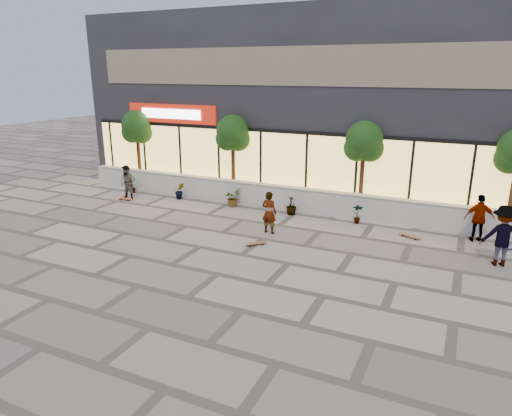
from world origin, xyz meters
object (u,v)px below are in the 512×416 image
at_px(skateboard_left, 125,199).
at_px(skater_right_near, 479,218).
at_px(tree_mideast, 364,144).
at_px(skateboard_right_near, 410,236).
at_px(skater_center, 269,212).
at_px(skater_right_far, 502,236).
at_px(skateboard_center, 256,243).
at_px(tree_west, 137,129).
at_px(skater_left, 127,183).
at_px(tree_midwest, 233,135).

bearing_deg(skateboard_left, skater_right_near, 3.57).
xyz_separation_m(tree_mideast, skateboard_right_near, (2.32, -2.05, -2.90)).
relative_size(skater_center, skater_right_far, 0.83).
relative_size(skater_center, skateboard_left, 2.13).
xyz_separation_m(skater_center, skater_right_far, (7.67, 0.38, 0.17)).
bearing_deg(skater_right_far, skateboard_center, -0.11).
bearing_deg(skater_right_far, tree_west, -24.42).
distance_m(skater_left, skater_right_near, 14.90).
bearing_deg(skater_left, skater_center, -11.43).
relative_size(tree_mideast, skater_left, 2.43).
xyz_separation_m(tree_mideast, skater_right_far, (5.13, -3.36, -2.02)).
height_order(skater_center, skater_left, skater_left).
height_order(tree_west, skater_left, tree_west).
distance_m(skater_center, skateboard_right_near, 5.19).
bearing_deg(tree_midwest, skateboard_left, -150.59).
bearing_deg(skater_center, skater_left, -6.81).
distance_m(tree_west, skater_center, 9.95).
bearing_deg(skateboard_right_near, skater_center, -137.79).
bearing_deg(skater_right_near, tree_mideast, -32.85).
height_order(skater_left, skateboard_right_near, skater_left).
bearing_deg(skater_left, skateboard_center, -20.46).
xyz_separation_m(tree_west, skateboard_left, (1.06, -2.50, -2.91)).
relative_size(skater_center, skateboard_right_near, 1.93).
bearing_deg(tree_west, skater_left, -63.95).
bearing_deg(tree_mideast, skateboard_center, -115.68).
height_order(tree_mideast, skater_center, tree_mideast).
bearing_deg(skater_right_far, skater_center, -10.17).
xyz_separation_m(tree_mideast, skateboard_center, (-2.45, -5.09, -2.91)).
bearing_deg(tree_west, tree_midwest, 0.00).
height_order(skateboard_center, skateboard_right_near, skateboard_right_near).
height_order(tree_midwest, skateboard_center, tree_midwest).
bearing_deg(tree_west, tree_mideast, 0.00).
distance_m(tree_midwest, skater_left, 5.40).
bearing_deg(skater_left, skateboard_right_near, 0.09).
bearing_deg(tree_midwest, skater_center, -47.20).
bearing_deg(skateboard_right_near, tree_mideast, 161.49).
height_order(tree_midwest, skater_right_far, tree_midwest).
relative_size(skater_right_near, skateboard_left, 2.28).
relative_size(skateboard_center, skateboard_left, 0.90).
bearing_deg(skater_center, tree_mideast, -120.62).
relative_size(skater_center, skater_left, 0.99).
bearing_deg(skater_left, tree_mideast, 11.47).
distance_m(skateboard_center, skateboard_left, 8.40).
bearing_deg(skater_right_far, skater_left, -16.88).
height_order(tree_west, tree_midwest, same).
relative_size(tree_west, tree_midwest, 1.00).
xyz_separation_m(skater_left, skateboard_center, (7.92, -2.79, -0.73)).
bearing_deg(skateboard_center, skateboard_right_near, -11.95).
height_order(tree_midwest, skateboard_right_near, tree_midwest).
distance_m(tree_west, skater_right_far, 17.09).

